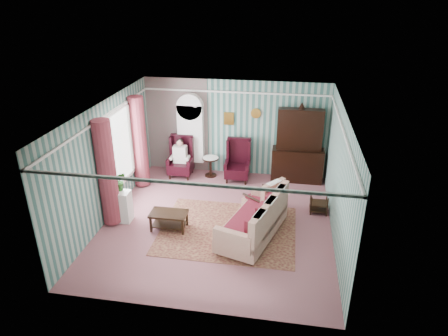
% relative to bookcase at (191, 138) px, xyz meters
% --- Properties ---
extents(floor, '(6.00, 6.00, 0.00)m').
position_rel_bookcase_xyz_m(floor, '(1.35, -2.84, -1.12)').
color(floor, '#94565E').
rests_on(floor, ground).
extents(room_shell, '(5.53, 6.02, 2.91)m').
position_rel_bookcase_xyz_m(room_shell, '(0.73, -2.66, 0.89)').
color(room_shell, '#396860').
rests_on(room_shell, ground).
extents(bookcase, '(0.80, 0.28, 2.24)m').
position_rel_bookcase_xyz_m(bookcase, '(0.00, 0.00, 0.00)').
color(bookcase, silver).
rests_on(bookcase, floor).
extents(dresser_hutch, '(1.50, 0.56, 2.36)m').
position_rel_bookcase_xyz_m(dresser_hutch, '(3.25, -0.12, 0.06)').
color(dresser_hutch, black).
rests_on(dresser_hutch, floor).
extents(wingback_left, '(0.76, 0.80, 1.25)m').
position_rel_bookcase_xyz_m(wingback_left, '(-0.25, -0.39, -0.50)').
color(wingback_left, black).
rests_on(wingback_left, floor).
extents(wingback_right, '(0.76, 0.80, 1.25)m').
position_rel_bookcase_xyz_m(wingback_right, '(1.50, -0.39, -0.50)').
color(wingback_right, black).
rests_on(wingback_right, floor).
extents(seated_woman, '(0.44, 0.40, 1.18)m').
position_rel_bookcase_xyz_m(seated_woman, '(-0.25, -0.39, -0.53)').
color(seated_woman, beige).
rests_on(seated_woman, floor).
extents(round_side_table, '(0.50, 0.50, 0.60)m').
position_rel_bookcase_xyz_m(round_side_table, '(0.65, -0.24, -0.82)').
color(round_side_table, black).
rests_on(round_side_table, floor).
extents(nest_table, '(0.45, 0.38, 0.54)m').
position_rel_bookcase_xyz_m(nest_table, '(3.82, -1.94, -0.85)').
color(nest_table, black).
rests_on(nest_table, floor).
extents(plant_stand, '(0.55, 0.35, 0.80)m').
position_rel_bookcase_xyz_m(plant_stand, '(-1.05, -3.14, -0.72)').
color(plant_stand, silver).
rests_on(plant_stand, floor).
extents(rug, '(3.20, 2.60, 0.01)m').
position_rel_bookcase_xyz_m(rug, '(1.65, -3.14, -1.11)').
color(rug, '#49181B').
rests_on(rug, floor).
extents(sofa, '(1.56, 2.38, 1.02)m').
position_rel_bookcase_xyz_m(sofa, '(2.25, -3.33, -0.61)').
color(sofa, '#BCB691').
rests_on(sofa, floor).
extents(floral_armchair, '(1.22, 1.22, 0.99)m').
position_rel_bookcase_xyz_m(floral_armchair, '(2.41, -2.27, -0.63)').
color(floral_armchair, beige).
rests_on(floral_armchair, floor).
extents(coffee_table, '(0.88, 0.51, 0.44)m').
position_rel_bookcase_xyz_m(coffee_table, '(0.25, -3.31, -0.90)').
color(coffee_table, black).
rests_on(coffee_table, floor).
extents(potted_plant_a, '(0.42, 0.39, 0.37)m').
position_rel_bookcase_xyz_m(potted_plant_a, '(-1.15, -3.21, -0.13)').
color(potted_plant_a, '#25591B').
rests_on(potted_plant_a, plant_stand).
extents(potted_plant_b, '(0.30, 0.27, 0.48)m').
position_rel_bookcase_xyz_m(potted_plant_b, '(-1.01, -3.05, -0.08)').
color(potted_plant_b, '#205B1C').
rests_on(potted_plant_b, plant_stand).
extents(potted_plant_c, '(0.26, 0.26, 0.37)m').
position_rel_bookcase_xyz_m(potted_plant_c, '(-1.11, -3.07, -0.13)').
color(potted_plant_c, '#1A561E').
rests_on(potted_plant_c, plant_stand).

